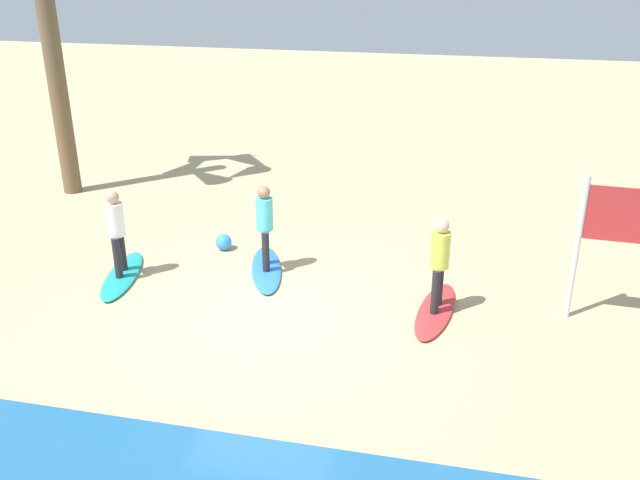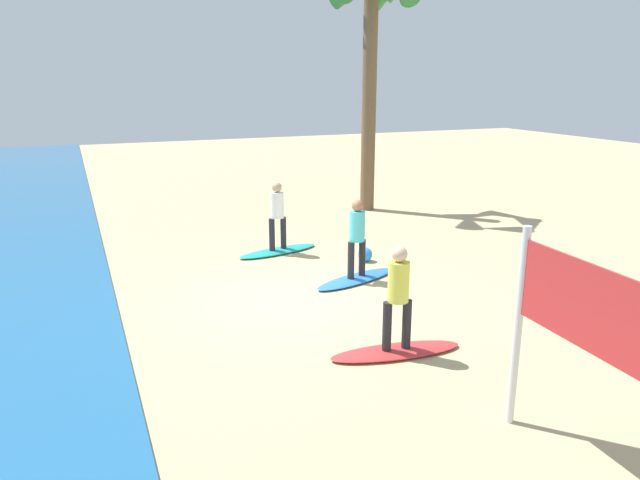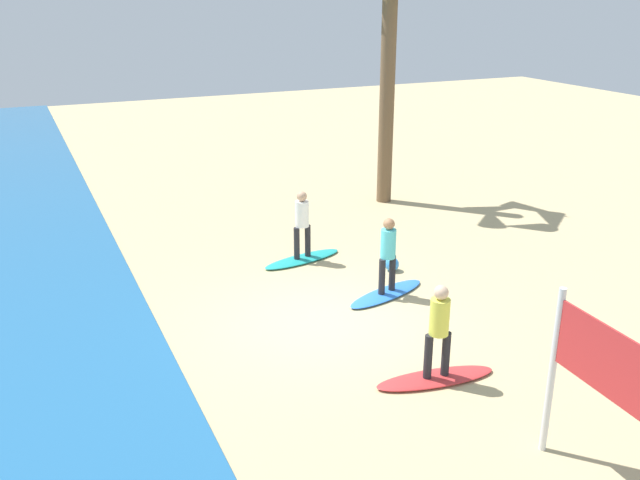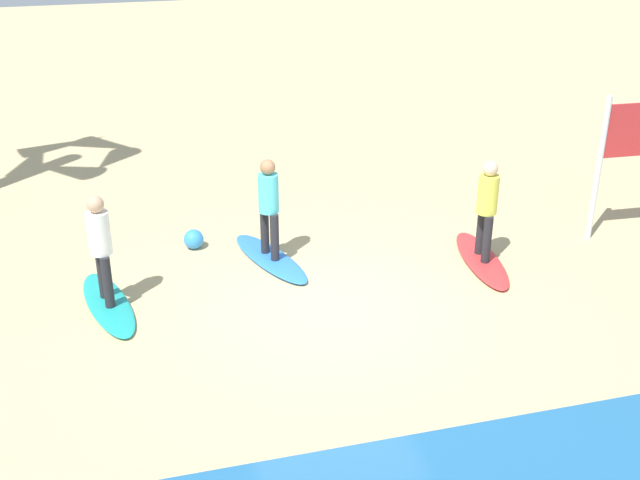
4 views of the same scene
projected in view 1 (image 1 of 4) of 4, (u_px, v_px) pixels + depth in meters
The scene contains 8 objects.
ground_plane at pixel (266, 318), 11.61m from camera, with size 60.00×60.00×0.00m, color tan.
surfboard_red at pixel (436, 311), 11.77m from camera, with size 2.10×0.56×0.09m, color red.
surfer_red at pixel (440, 258), 11.37m from camera, with size 0.32×0.46×1.64m.
surfboard_blue at pixel (266, 269), 13.25m from camera, with size 2.10×0.56×0.09m, color blue.
surfer_blue at pixel (265, 221), 12.86m from camera, with size 0.32×0.44×1.64m.
surfboard_teal at pixel (122, 275), 13.01m from camera, with size 2.10×0.56×0.09m, color teal.
surfer_teal at pixel (116, 227), 12.61m from camera, with size 0.32×0.45×1.64m.
beach_ball at pixel (224, 242), 14.14m from camera, with size 0.33×0.33×0.33m, color #338CE5.
Camera 1 is at (-3.07, 9.69, 5.84)m, focal length 38.79 mm.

